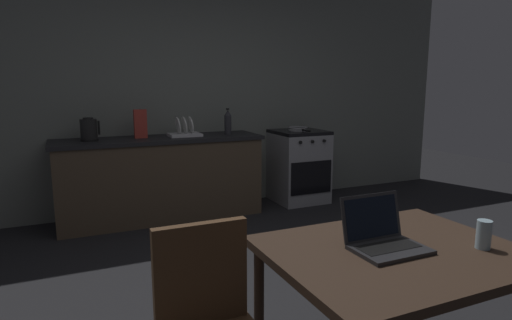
# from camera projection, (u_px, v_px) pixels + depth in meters

# --- Properties ---
(ground_plane) EXTENTS (12.00, 12.00, 0.00)m
(ground_plane) POSITION_uv_depth(u_px,v_px,m) (318.00, 306.00, 2.81)
(ground_plane) COLOR black
(back_wall) EXTENTS (6.40, 0.10, 2.73)m
(back_wall) POSITION_uv_depth(u_px,v_px,m) (221.00, 90.00, 5.08)
(back_wall) COLOR slate
(back_wall) RESTS_ON ground_plane
(kitchen_counter) EXTENTS (2.16, 0.64, 0.88)m
(kitchen_counter) POSITION_uv_depth(u_px,v_px,m) (161.00, 178.00, 4.60)
(kitchen_counter) COLOR #4C3D2D
(kitchen_counter) RESTS_ON ground_plane
(stove_oven) EXTENTS (0.60, 0.62, 0.88)m
(stove_oven) POSITION_uv_depth(u_px,v_px,m) (299.00, 166.00, 5.28)
(stove_oven) COLOR gray
(stove_oven) RESTS_ON ground_plane
(dining_table) EXTENTS (1.11, 0.87, 0.71)m
(dining_table) POSITION_uv_depth(u_px,v_px,m) (395.00, 264.00, 1.91)
(dining_table) COLOR #332319
(dining_table) RESTS_ON ground_plane
(laptop) EXTENTS (0.32, 0.27, 0.22)m
(laptop) POSITION_uv_depth(u_px,v_px,m) (384.00, 239.00, 1.90)
(laptop) COLOR #232326
(laptop) RESTS_ON dining_table
(electric_kettle) EXTENTS (0.19, 0.17, 0.23)m
(electric_kettle) POSITION_uv_depth(u_px,v_px,m) (89.00, 130.00, 4.22)
(electric_kettle) COLOR black
(electric_kettle) RESTS_ON kitchen_counter
(bottle) EXTENTS (0.08, 0.08, 0.29)m
(bottle) POSITION_uv_depth(u_px,v_px,m) (228.00, 122.00, 4.76)
(bottle) COLOR #2D2D33
(bottle) RESTS_ON kitchen_counter
(frying_pan) EXTENTS (0.24, 0.41, 0.05)m
(frying_pan) POSITION_uv_depth(u_px,v_px,m) (298.00, 129.00, 5.17)
(frying_pan) COLOR gray
(frying_pan) RESTS_ON stove_oven
(drinking_glass) EXTENTS (0.06, 0.06, 0.13)m
(drinking_glass) POSITION_uv_depth(u_px,v_px,m) (484.00, 234.00, 1.90)
(drinking_glass) COLOR #99B7C6
(drinking_glass) RESTS_ON dining_table
(cereal_box) EXTENTS (0.13, 0.05, 0.30)m
(cereal_box) POSITION_uv_depth(u_px,v_px,m) (140.00, 124.00, 4.44)
(cereal_box) COLOR #B2382D
(cereal_box) RESTS_ON kitchen_counter
(dish_rack) EXTENTS (0.34, 0.26, 0.21)m
(dish_rack) POSITION_uv_depth(u_px,v_px,m) (185.00, 132.00, 4.63)
(dish_rack) COLOR silver
(dish_rack) RESTS_ON kitchen_counter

